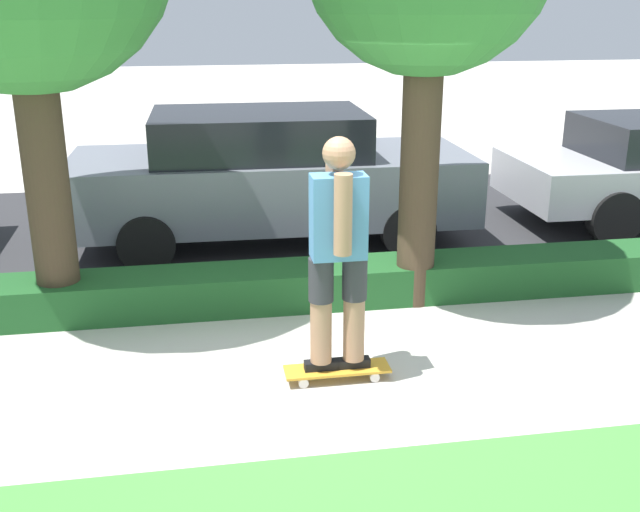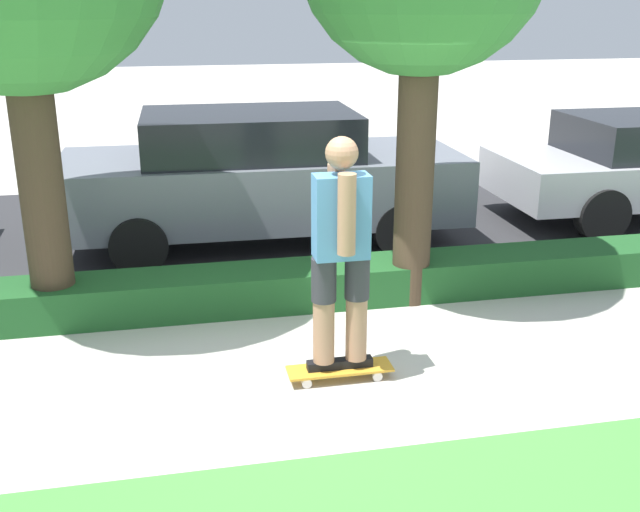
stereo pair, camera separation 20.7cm
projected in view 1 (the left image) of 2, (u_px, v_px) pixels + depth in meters
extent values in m
plane|color=#BCB7AD|center=(330.00, 380.00, 5.85)|extent=(60.00, 60.00, 0.00)
cube|color=#2D2D30|center=(272.00, 227.00, 9.76)|extent=(18.54, 5.00, 0.01)
cube|color=#1E5123|center=(300.00, 285.00, 7.28)|extent=(18.54, 0.60, 0.38)
cube|color=gold|center=(337.00, 369.00, 5.84)|extent=(0.82, 0.24, 0.02)
cylinder|color=silver|center=(375.00, 377.00, 5.82)|extent=(0.08, 0.04, 0.08)
cylinder|color=silver|center=(369.00, 366.00, 5.99)|extent=(0.08, 0.04, 0.08)
cylinder|color=silver|center=(303.00, 383.00, 5.73)|extent=(0.08, 0.04, 0.08)
cylinder|color=silver|center=(300.00, 372.00, 5.90)|extent=(0.08, 0.04, 0.08)
cube|color=black|center=(321.00, 365.00, 5.81)|extent=(0.26, 0.09, 0.07)
cylinder|color=#A37556|center=(321.00, 311.00, 5.66)|extent=(0.17, 0.17, 0.84)
cylinder|color=#2D2D33|center=(321.00, 280.00, 5.58)|extent=(0.19, 0.19, 0.34)
cube|color=black|center=(353.00, 362.00, 5.85)|extent=(0.26, 0.09, 0.07)
cylinder|color=#A37556|center=(354.00, 309.00, 5.70)|extent=(0.17, 0.17, 0.84)
cylinder|color=#2D2D33|center=(355.00, 278.00, 5.62)|extent=(0.19, 0.19, 0.34)
cube|color=#4C84B7|center=(338.00, 217.00, 5.44)|extent=(0.40, 0.22, 0.62)
cylinder|color=#A37556|center=(343.00, 215.00, 5.26)|extent=(0.13, 0.13, 0.59)
cylinder|color=#A37556|center=(334.00, 203.00, 5.58)|extent=(0.13, 0.13, 0.59)
sphere|color=#A37556|center=(339.00, 153.00, 5.29)|extent=(0.24, 0.24, 0.24)
cylinder|color=#423323|center=(47.00, 181.00, 6.56)|extent=(0.38, 0.38, 2.62)
cylinder|color=#423323|center=(419.00, 169.00, 6.96)|extent=(0.36, 0.36, 2.66)
cube|color=slate|center=(272.00, 185.00, 9.02)|extent=(4.77, 1.93, 0.76)
cube|color=black|center=(259.00, 133.00, 8.79)|extent=(2.49, 1.67, 0.51)
cylinder|color=black|center=(408.00, 230.00, 8.59)|extent=(0.63, 0.22, 0.63)
cylinder|color=black|center=(373.00, 194.00, 10.17)|extent=(0.63, 0.22, 0.63)
cylinder|color=black|center=(146.00, 243.00, 8.12)|extent=(0.63, 0.22, 0.63)
cylinder|color=black|center=(153.00, 203.00, 9.70)|extent=(0.63, 0.22, 0.63)
cylinder|color=black|center=(615.00, 218.00, 9.01)|extent=(0.66, 0.22, 0.66)
cylinder|color=black|center=(550.00, 185.00, 10.60)|extent=(0.66, 0.22, 0.66)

